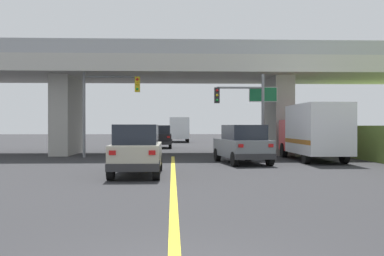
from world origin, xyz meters
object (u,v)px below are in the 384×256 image
at_px(sedan_oncoming, 161,137).
at_px(traffic_signal_farside, 103,98).
at_px(traffic_signal_nearside, 246,106).
at_px(box_truck, 314,131).
at_px(highway_sign, 263,103).
at_px(suv_crossing, 242,144).
at_px(suv_lead, 137,150).
at_px(semi_truck_distant, 179,129).

xyz_separation_m(sedan_oncoming, traffic_signal_farside, (-3.33, -12.43, 2.71)).
xyz_separation_m(traffic_signal_nearside, traffic_signal_farside, (-8.89, 0.82, 0.51)).
xyz_separation_m(box_truck, highway_sign, (-2.09, 4.05, 1.81)).
distance_m(suv_crossing, highway_sign, 6.63).
xyz_separation_m(suv_lead, suv_crossing, (5.06, 5.67, 0.00)).
xyz_separation_m(traffic_signal_nearside, semi_truck_distant, (-3.69, 29.22, -1.63)).
xyz_separation_m(sedan_oncoming, traffic_signal_nearside, (5.56, -13.25, 2.20)).
height_order(suv_crossing, traffic_signal_nearside, traffic_signal_nearside).
bearing_deg(highway_sign, traffic_signal_nearside, -135.17).
distance_m(highway_sign, semi_truck_distant, 28.41).
distance_m(sedan_oncoming, traffic_signal_farside, 13.15).
bearing_deg(box_truck, traffic_signal_farside, 163.92).
bearing_deg(semi_truck_distant, sedan_oncoming, -96.66).
height_order(box_truck, traffic_signal_farside, traffic_signal_farside).
height_order(traffic_signal_nearside, highway_sign, traffic_signal_nearside).
xyz_separation_m(box_truck, semi_truck_distant, (-7.11, 31.95, -0.07)).
bearing_deg(suv_crossing, highway_sign, 61.23).
height_order(suv_crossing, sedan_oncoming, same).
height_order(box_truck, semi_truck_distant, box_truck).
bearing_deg(sedan_oncoming, highway_sign, -59.99).
distance_m(suv_crossing, box_truck, 4.66).
bearing_deg(suv_lead, sedan_oncoming, 89.09).
bearing_deg(highway_sign, box_truck, -62.71).
distance_m(box_truck, traffic_signal_farside, 12.98).
distance_m(traffic_signal_farside, highway_sign, 10.24).
distance_m(suv_crossing, traffic_signal_farside, 9.96).
relative_size(highway_sign, semi_truck_distant, 0.66).
height_order(sedan_oncoming, highway_sign, highway_sign).
xyz_separation_m(suv_lead, semi_truck_distant, (2.24, 39.31, 0.57)).
distance_m(box_truck, sedan_oncoming, 18.34).
distance_m(traffic_signal_nearside, traffic_signal_farside, 8.94).
xyz_separation_m(suv_lead, sedan_oncoming, (0.37, 23.34, -0.00)).
xyz_separation_m(sedan_oncoming, highway_sign, (6.89, -11.93, 2.45)).
xyz_separation_m(suv_lead, traffic_signal_nearside, (5.93, 10.09, 2.20)).
bearing_deg(traffic_signal_nearside, suv_lead, -120.42).
relative_size(suv_lead, sedan_oncoming, 1.06).
xyz_separation_m(suv_crossing, box_truck, (4.29, 1.70, 0.64)).
distance_m(traffic_signal_nearside, highway_sign, 1.90).
bearing_deg(traffic_signal_nearside, highway_sign, 44.83).
bearing_deg(traffic_signal_farside, semi_truck_distant, 79.63).
distance_m(suv_lead, traffic_signal_farside, 11.63).
bearing_deg(highway_sign, suv_crossing, -110.91).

